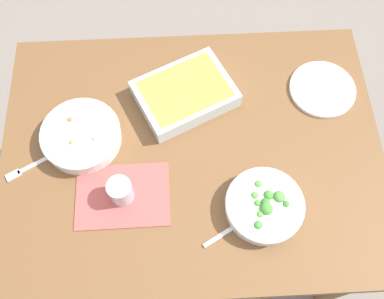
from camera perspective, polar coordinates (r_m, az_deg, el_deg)
ground_plane at (r=2.04m, az=-0.00°, el=-8.71°), size 6.00×6.00×0.00m
dining_table at (r=1.43m, az=-0.00°, el=-1.51°), size 1.20×0.90×0.74m
placemat at (r=1.31m, az=-9.20°, el=-6.07°), size 0.28×0.20×0.00m
stew_bowl at (r=1.38m, az=-14.51°, el=1.80°), size 0.25×0.25×0.06m
broccoli_bowl at (r=1.27m, az=9.59°, el=-7.39°), size 0.23×0.23×0.07m
baking_dish at (r=1.41m, az=-0.95°, el=7.50°), size 0.36×0.33×0.06m
drink_cup at (r=1.27m, az=-9.44°, el=-5.54°), size 0.07×0.07×0.08m
side_plate at (r=1.51m, az=16.95°, el=7.69°), size 0.22×0.22×0.01m
spoon_by_stew at (r=1.38m, az=-12.89°, el=0.45°), size 0.15×0.12×0.01m
spoon_by_broccoli at (r=1.27m, az=5.94°, el=-9.99°), size 0.16×0.10×0.01m
fork_on_table at (r=1.41m, az=-20.81°, el=-2.22°), size 0.16×0.10×0.01m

